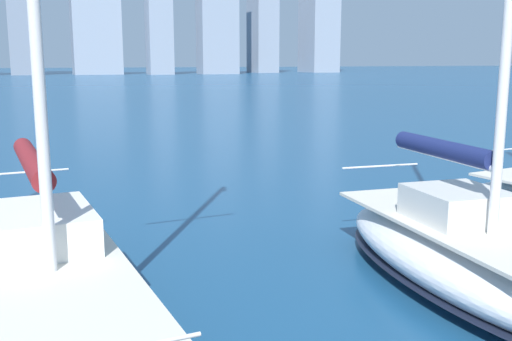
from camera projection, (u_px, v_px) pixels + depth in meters
name	position (u px, v px, depth m)	size (l,w,h in m)	color
sailboat_navy	(469.00, 251.00, 10.03)	(2.90, 7.11, 12.09)	white
sailboat_maroon	(47.00, 286.00, 8.65)	(3.11, 9.42, 9.53)	navy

